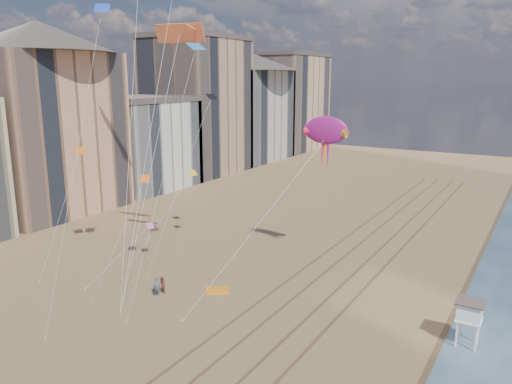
# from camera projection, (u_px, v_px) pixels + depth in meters

# --- Properties ---
(tracks) EXTENTS (7.68, 120.00, 0.01)m
(tracks) POSITION_uv_depth(u_px,v_px,m) (328.00, 282.00, 50.75)
(tracks) COLOR brown
(tracks) RESTS_ON ground
(buildings) EXTENTS (34.72, 131.35, 29.00)m
(buildings) POSITION_uv_depth(u_px,v_px,m) (179.00, 111.00, 101.64)
(buildings) COLOR #C6B284
(buildings) RESTS_ON ground
(lifeguard_stand) EXTENTS (2.07, 2.07, 3.74)m
(lifeguard_stand) POSITION_uv_depth(u_px,v_px,m) (470.00, 312.00, 38.12)
(lifeguard_stand) COLOR white
(lifeguard_stand) RESTS_ON ground
(grounded_kite) EXTENTS (2.67, 2.47, 0.26)m
(grounded_kite) POSITION_uv_depth(u_px,v_px,m) (217.00, 290.00, 48.52)
(grounded_kite) COLOR orange
(grounded_kite) RESTS_ON ground
(show_kite) EXTENTS (4.88, 9.53, 23.33)m
(show_kite) POSITION_uv_depth(u_px,v_px,m) (326.00, 131.00, 51.78)
(show_kite) COLOR #931671
(show_kite) RESTS_ON ground
(kite_flyer_a) EXTENTS (0.85, 0.75, 1.95)m
(kite_flyer_a) POSITION_uv_depth(u_px,v_px,m) (157.00, 287.00, 47.31)
(kite_flyer_a) COLOR #515568
(kite_flyer_a) RESTS_ON ground
(kite_flyer_b) EXTENTS (1.00, 0.90, 1.68)m
(kite_flyer_b) POSITION_uv_depth(u_px,v_px,m) (162.00, 285.00, 48.01)
(kite_flyer_b) COLOR brown
(kite_flyer_b) RESTS_ON ground
(small_kites) EXTENTS (17.92, 17.66, 22.58)m
(small_kites) POSITION_uv_depth(u_px,v_px,m) (152.00, 111.00, 49.94)
(small_kites) COLOR yellow
(small_kites) RESTS_ON ground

